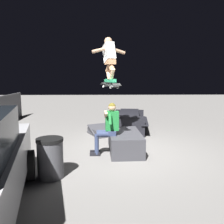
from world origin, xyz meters
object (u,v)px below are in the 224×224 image
at_px(ledge_box_main, 125,142).
at_px(picnic_table_back, 129,119).
at_px(trash_bin, 50,158).
at_px(person_sitting_on_ledge, 108,126).
at_px(kicker_ramp, 102,133).
at_px(skater_airborne, 109,58).
at_px(skateboard, 110,85).

xyz_separation_m(ledge_box_main, picnic_table_back, (2.27, -0.34, 0.24)).
xyz_separation_m(ledge_box_main, trash_bin, (-1.67, 1.64, 0.15)).
bearing_deg(ledge_box_main, person_sitting_on_ledge, 117.99).
distance_m(person_sitting_on_ledge, kicker_ramp, 2.26).
height_order(picnic_table_back, trash_bin, trash_bin).
bearing_deg(skater_airborne, trash_bin, 140.86).
bearing_deg(skater_airborne, kicker_ramp, 6.29).
bearing_deg(trash_bin, ledge_box_main, -44.44).
height_order(skateboard, trash_bin, skateboard).
bearing_deg(ledge_box_main, skater_airborne, 112.60).
xyz_separation_m(ledge_box_main, skateboard, (-0.23, 0.40, 1.55)).
relative_size(ledge_box_main, trash_bin, 1.97).
relative_size(ledge_box_main, kicker_ramp, 1.34).
bearing_deg(skateboard, kicker_ramp, 6.62).
bearing_deg(skateboard, skater_airborne, 18.73).
height_order(ledge_box_main, kicker_ramp, ledge_box_main).
bearing_deg(picnic_table_back, ledge_box_main, 171.50).
height_order(ledge_box_main, trash_bin, trash_bin).
xyz_separation_m(person_sitting_on_ledge, kicker_ramp, (2.14, 0.18, -0.70)).
bearing_deg(person_sitting_on_ledge, skateboard, -73.38).
bearing_deg(person_sitting_on_ledge, kicker_ramp, 4.88).
height_order(person_sitting_on_ledge, kicker_ramp, person_sitting_on_ledge).
xyz_separation_m(person_sitting_on_ledge, skateboard, (0.02, -0.06, 1.05)).
relative_size(person_sitting_on_ledge, trash_bin, 1.67).
bearing_deg(trash_bin, skater_airborne, -39.14).
bearing_deg(skateboard, picnic_table_back, -16.54).
xyz_separation_m(skater_airborne, kicker_ramp, (2.07, 0.23, -2.43)).
bearing_deg(picnic_table_back, kicker_ramp, 110.89).
height_order(person_sitting_on_ledge, skater_airborne, skater_airborne).
xyz_separation_m(skateboard, trash_bin, (-1.44, 1.23, -1.40)).
bearing_deg(person_sitting_on_ledge, ledge_box_main, -62.01).
relative_size(person_sitting_on_ledge, picnic_table_back, 0.73).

